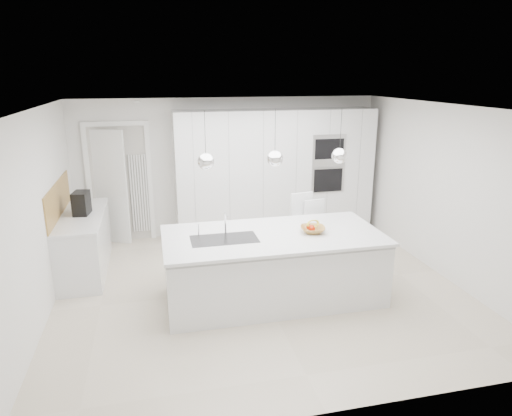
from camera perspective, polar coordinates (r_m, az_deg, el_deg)
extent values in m
plane|color=beige|center=(6.50, 0.60, -10.08)|extent=(5.50, 5.50, 0.00)
plane|color=silver|center=(8.43, -3.38, 5.13)|extent=(5.50, 0.00, 5.50)
plane|color=silver|center=(6.04, -25.61, -1.09)|extent=(0.00, 5.00, 5.00)
plane|color=white|center=(5.82, 0.68, 12.48)|extent=(5.50, 5.50, 0.00)
cube|color=silver|center=(8.33, 2.43, 4.31)|extent=(3.60, 0.60, 2.30)
cube|color=white|center=(8.33, -18.35, 2.45)|extent=(0.76, 0.38, 2.00)
cube|color=silver|center=(7.36, -20.66, -4.28)|extent=(0.60, 1.80, 0.86)
cube|color=white|center=(7.22, -21.01, -0.94)|extent=(0.62, 1.82, 0.04)
cube|color=#AF823A|center=(7.20, -23.50, 0.98)|extent=(0.02, 1.80, 0.50)
cube|color=silver|center=(6.07, 2.21, -7.59)|extent=(2.80, 1.20, 0.86)
cube|color=white|center=(5.95, 2.13, -3.44)|extent=(2.84, 1.40, 0.04)
cylinder|color=white|center=(5.91, -3.85, -1.85)|extent=(0.02, 0.02, 0.30)
sphere|color=white|center=(5.48, -6.28, 5.79)|extent=(0.20, 0.20, 0.20)
sphere|color=white|center=(5.64, 2.38, 6.18)|extent=(0.20, 0.20, 0.20)
sphere|color=white|center=(5.91, 10.39, 6.42)|extent=(0.20, 0.20, 0.20)
imported|color=#AF823A|center=(6.03, 7.10, -2.69)|extent=(0.39, 0.39, 0.08)
cube|color=black|center=(7.19, -20.99, 0.58)|extent=(0.25, 0.34, 0.34)
sphere|color=#AA1801|center=(6.04, 6.65, -2.36)|extent=(0.07, 0.07, 0.07)
sphere|color=#AA1801|center=(5.99, 6.94, -2.50)|extent=(0.08, 0.08, 0.08)
sphere|color=#AA1801|center=(5.97, 7.04, -2.61)|extent=(0.08, 0.08, 0.08)
torus|color=yellow|center=(6.03, 7.13, -1.95)|extent=(0.23, 0.16, 0.20)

